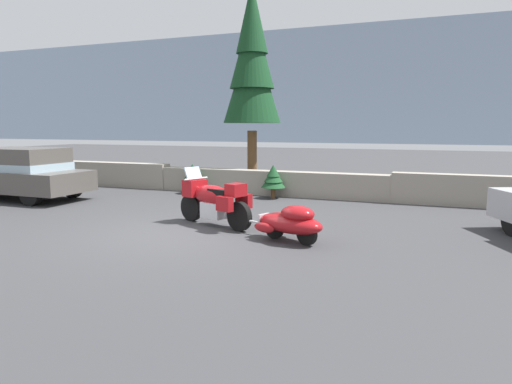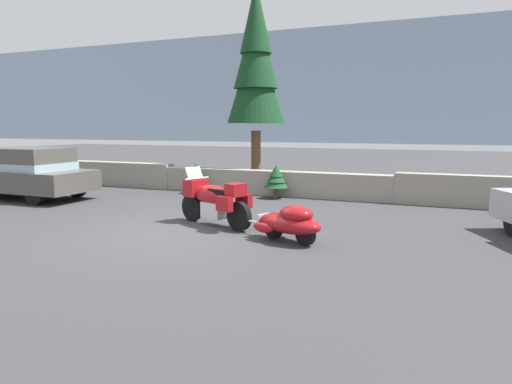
% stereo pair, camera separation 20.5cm
% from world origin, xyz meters
% --- Properties ---
extents(ground_plane, '(80.00, 80.00, 0.00)m').
position_xyz_m(ground_plane, '(0.00, 0.00, 0.00)').
color(ground_plane, '#38383A').
extents(stone_guard_wall, '(24.00, 0.58, 0.93)m').
position_xyz_m(stone_guard_wall, '(-0.30, 5.95, 0.45)').
color(stone_guard_wall, gray).
rests_on(stone_guard_wall, ground).
extents(distant_ridgeline, '(240.00, 80.00, 16.00)m').
position_xyz_m(distant_ridgeline, '(0.00, 95.95, 8.00)').
color(distant_ridgeline, '#8C9EB7').
rests_on(distant_ridgeline, ground).
extents(touring_motorcycle, '(2.20, 1.23, 1.33)m').
position_xyz_m(touring_motorcycle, '(0.46, 0.91, 0.62)').
color(touring_motorcycle, black).
rests_on(touring_motorcycle, ground).
extents(car_shaped_trailer, '(2.18, 1.19, 0.76)m').
position_xyz_m(car_shaped_trailer, '(2.58, 0.09, 0.41)').
color(car_shaped_trailer, black).
rests_on(car_shaped_trailer, ground).
extents(suv_at_left_edge, '(4.80, 1.95, 1.63)m').
position_xyz_m(suv_at_left_edge, '(-7.13, 2.23, 0.84)').
color(suv_at_left_edge, black).
rests_on(suv_at_left_edge, ground).
extents(pine_tree_tall, '(2.10, 2.10, 7.44)m').
position_xyz_m(pine_tree_tall, '(-1.15, 7.29, 4.66)').
color(pine_tree_tall, brown).
rests_on(pine_tree_tall, ground).
extents(pine_sapling_near, '(0.77, 0.77, 1.02)m').
position_xyz_m(pine_sapling_near, '(-2.59, 5.36, 0.64)').
color(pine_sapling_near, brown).
rests_on(pine_sapling_near, ground).
extents(pine_sapling_farther, '(0.78, 0.78, 1.09)m').
position_xyz_m(pine_sapling_farther, '(0.37, 5.34, 0.68)').
color(pine_sapling_farther, brown).
rests_on(pine_sapling_farther, ground).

